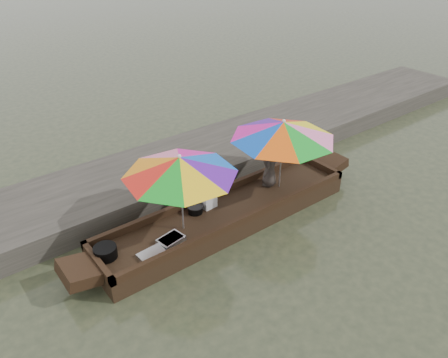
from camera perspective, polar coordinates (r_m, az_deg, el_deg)
water at (r=8.89m, az=0.39°, el=-5.80°), size 80.00×80.00×0.00m
dock at (r=10.30m, az=-7.14°, el=1.16°), size 22.00×2.20×0.50m
boat_hull at (r=8.79m, az=0.40°, el=-4.89°), size 5.53×1.20×0.35m
cooking_pot at (r=7.76m, az=-15.24°, el=-9.20°), size 0.40×0.40×0.21m
tray_crayfish at (r=7.90m, az=-6.95°, el=-7.91°), size 0.50×0.39×0.09m
tray_scallop at (r=7.66m, az=-9.39°, el=-9.70°), size 0.48×0.35×0.06m
charcoal_grill at (r=8.58m, az=-3.78°, el=-3.99°), size 0.29×0.29×0.14m
supply_bag at (r=8.70m, az=-2.04°, el=-2.91°), size 0.29×0.23×0.26m
vendor at (r=9.29m, az=6.03°, el=1.88°), size 0.57×0.54×0.97m
umbrella_bow at (r=7.78m, az=-5.57°, el=-1.87°), size 2.52×2.52×1.55m
umbrella_stern at (r=9.11m, az=7.50°, el=3.21°), size 2.72×2.72×1.55m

